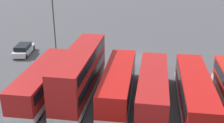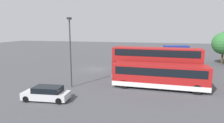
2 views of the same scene
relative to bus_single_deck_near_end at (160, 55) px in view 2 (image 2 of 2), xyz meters
name	(u,v)px [view 2 (image 2 of 2)]	position (x,y,z in m)	size (l,w,h in m)	color
ground_plane	(96,69)	(9.24, -11.07, -1.62)	(140.00, 140.00, 0.00)	#47474C
bus_single_deck_near_end	(160,55)	(0.00, 0.00, 0.00)	(2.98, 11.02, 2.95)	red
bus_single_deck_second	(163,58)	(3.97, 0.53, 0.00)	(2.98, 11.86, 2.95)	#B71411
bus_single_deck_third	(160,61)	(7.66, 0.08, 0.00)	(3.09, 11.18, 2.95)	#A51919
bus_single_deck_fourth	(157,64)	(10.91, -0.49, 0.00)	(2.86, 11.24, 2.95)	#B71411
bus_double_decker_fifth	(156,63)	(14.56, -0.61, 0.83)	(3.11, 11.89, 4.55)	#A51919
bus_single_deck_sixth	(159,75)	(18.19, -0.08, 0.00)	(2.92, 11.11, 2.95)	#A51919
box_truck_blue	(172,52)	(-5.97, 2.77, 0.08)	(3.85, 7.83, 3.20)	navy
car_hatchback_silver	(47,94)	(24.88, -10.95, -0.92)	(2.19, 4.72, 1.43)	silver
lamp_post_tall	(70,48)	(20.15, -10.51, 3.27)	(0.70, 0.30, 8.40)	#38383D
tree_leftmost	(224,43)	(-1.45, 12.21, 2.59)	(4.40, 4.40, 6.42)	#4C3823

